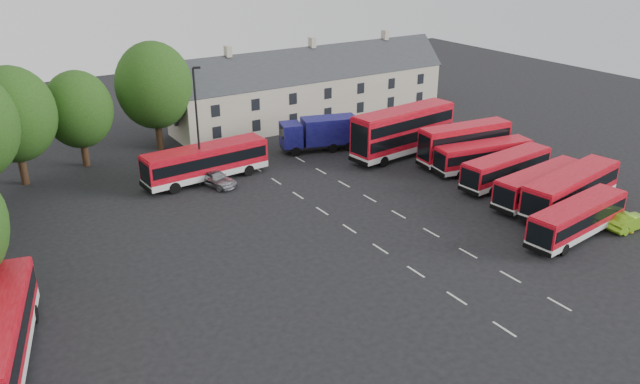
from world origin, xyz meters
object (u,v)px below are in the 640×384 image
at_px(grit_bin, 630,227).
at_px(lamppost, 198,123).
at_px(bus_row_a, 578,217).
at_px(bus_dd_south, 465,141).
at_px(silver_car, 215,178).
at_px(box_truck, 320,132).
at_px(lime_car, 629,221).

xyz_separation_m(grit_bin, lamppost, (-24.26, 27.67, 5.43)).
xyz_separation_m(bus_row_a, grit_bin, (4.47, -1.73, -1.35)).
bearing_deg(bus_dd_south, silver_car, 168.22).
xyz_separation_m(box_truck, silver_car, (-13.62, -3.27, -1.23)).
relative_size(lime_car, grit_bin, 5.25).
xyz_separation_m(bus_row_a, lamppost, (-19.79, 25.94, 4.08)).
bearing_deg(silver_car, grit_bin, -67.12).
relative_size(box_truck, lamppost, 0.78).
height_order(box_truck, lamppost, lamppost).
bearing_deg(lamppost, box_truck, 7.94).
bearing_deg(lime_car, bus_dd_south, 2.59).
distance_m(bus_dd_south, lamppost, 26.35).
bearing_deg(lime_car, lamppost, 44.09).
bearing_deg(grit_bin, silver_car, 131.69).
height_order(bus_row_a, grit_bin, bus_row_a).
bearing_deg(lime_car, box_truck, 21.31).
relative_size(silver_car, lime_car, 1.11).
xyz_separation_m(bus_dd_south, box_truck, (-10.07, 11.20, -0.30)).
xyz_separation_m(box_truck, lime_car, (10.23, -29.32, -1.33)).
distance_m(bus_row_a, grit_bin, 4.98).
bearing_deg(bus_row_a, grit_bin, -27.70).
distance_m(box_truck, lamppost, 15.01).
xyz_separation_m(bus_row_a, bus_dd_south, (4.65, 16.75, 0.56)).
height_order(bus_row_a, lamppost, lamppost).
bearing_deg(grit_bin, bus_row_a, 158.88).
bearing_deg(lamppost, bus_dd_south, -20.62).
bearing_deg(box_truck, bus_row_a, -62.85).
bearing_deg(bus_row_a, box_truck, 94.40).
xyz_separation_m(bus_dd_south, lamppost, (-24.44, 9.19, 3.52)).
relative_size(bus_row_a, lamppost, 0.95).
xyz_separation_m(lime_car, grit_bin, (-0.34, -0.35, -0.28)).
distance_m(bus_row_a, silver_car, 31.17).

